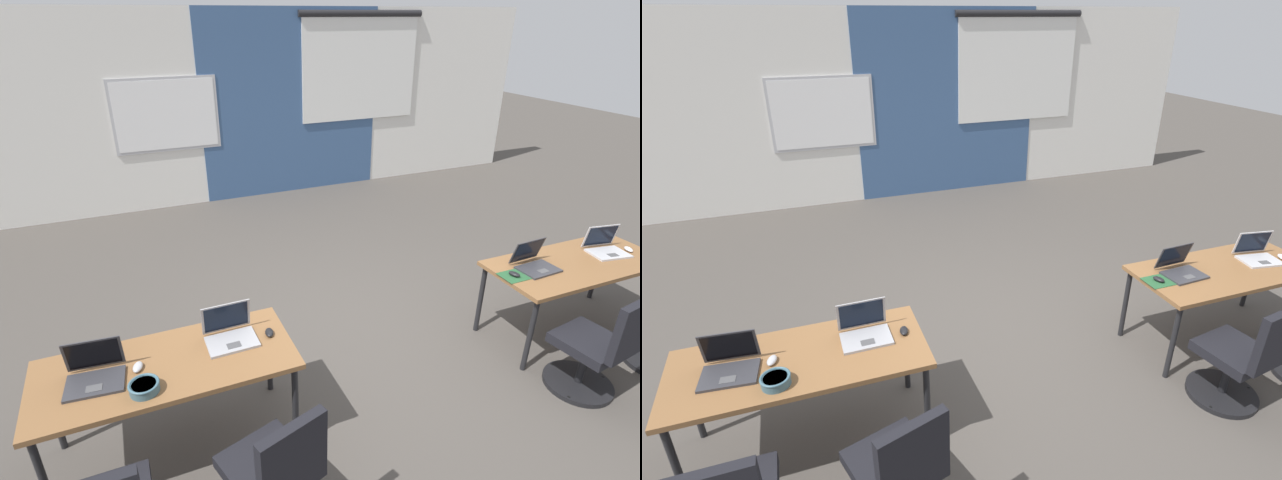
{
  "view_description": "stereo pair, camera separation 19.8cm",
  "coord_description": "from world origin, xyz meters",
  "views": [
    {
      "loc": [
        -1.79,
        -3.18,
        2.7
      ],
      "look_at": [
        -0.37,
        0.21,
        0.97
      ],
      "focal_mm": 27.0,
      "sensor_mm": 36.0,
      "label": 1
    },
    {
      "loc": [
        -1.61,
        -3.25,
        2.7
      ],
      "look_at": [
        -0.37,
        0.21,
        0.97
      ],
      "focal_mm": 27.0,
      "sensor_mm": 36.0,
      "label": 2
    }
  ],
  "objects": [
    {
      "name": "ground_plane",
      "position": [
        0.0,
        0.0,
        0.0
      ],
      "size": [
        24.0,
        24.0,
        0.0
      ],
      "color": "#47423D"
    },
    {
      "name": "back_wall_assembly",
      "position": [
        0.03,
        4.2,
        1.41
      ],
      "size": [
        10.0,
        0.27,
        2.8
      ],
      "color": "silver",
      "rests_on": "ground"
    },
    {
      "name": "desk_near_left",
      "position": [
        -1.75,
        -0.6,
        0.66
      ],
      "size": [
        1.6,
        0.7,
        0.72
      ],
      "color": "brown",
      "rests_on": "ground"
    },
    {
      "name": "desk_near_right",
      "position": [
        1.75,
        -0.6,
        0.66
      ],
      "size": [
        1.6,
        0.7,
        0.72
      ],
      "color": "brown",
      "rests_on": "ground"
    },
    {
      "name": "laptop_near_left_inner",
      "position": [
        -1.32,
        -0.51,
        0.77
      ],
      "size": [
        0.33,
        0.27,
        0.24
      ],
      "rotation": [
        0.0,
        0.0,
        0.01
      ],
      "color": "#9E9EA3",
      "rests_on": "desk_near_left"
    },
    {
      "name": "mouse_near_left_inner",
      "position": [
        -1.07,
        -0.57,
        0.74
      ],
      "size": [
        0.07,
        0.11,
        0.03
      ],
      "color": "black",
      "rests_on": "desk_near_left"
    },
    {
      "name": "chair_near_left_inner",
      "position": [
        -1.31,
        -1.4,
        0.38
      ],
      "size": [
        0.55,
        0.6,
        0.92
      ],
      "rotation": [
        0.0,
        0.0,
        3.44
      ],
      "color": "black",
      "rests_on": "ground"
    },
    {
      "name": "laptop_near_left_end",
      "position": [
        -2.16,
        -0.59,
        0.77
      ],
      "size": [
        0.35,
        0.3,
        0.24
      ],
      "rotation": [
        0.0,
        0.0,
        -0.09
      ],
      "color": "#333338",
      "rests_on": "desk_near_left"
    },
    {
      "name": "mouse_near_left_end",
      "position": [
        -1.92,
        -0.59,
        0.74
      ],
      "size": [
        0.08,
        0.11,
        0.03
      ],
      "color": "#B2B2B7",
      "rests_on": "desk_near_left"
    },
    {
      "name": "laptop_near_right_end",
      "position": [
        2.14,
        -0.56,
        0.77
      ],
      "size": [
        0.37,
        0.33,
        0.24
      ],
      "rotation": [
        0.0,
        0.0,
        -0.17
      ],
      "color": "#B7B7BC",
      "rests_on": "desk_near_right"
    },
    {
      "name": "mouse_near_right_end",
      "position": [
        2.36,
        -0.63,
        0.74
      ],
      "size": [
        0.09,
        0.11,
        0.03
      ],
      "color": "silver",
      "rests_on": "desk_near_right"
    },
    {
      "name": "laptop_near_right_inner",
      "position": [
        1.31,
        -0.53,
        0.77
      ],
      "size": [
        0.34,
        0.31,
        0.23
      ],
      "rotation": [
        0.0,
        0.0,
        0.05
      ],
      "color": "#333338",
      "rests_on": "desk_near_right"
    },
    {
      "name": "mousepad_near_right_inner",
      "position": [
        1.05,
        -0.59,
        0.72
      ],
      "size": [
        0.22,
        0.19,
        0.0
      ],
      "color": "#23512D",
      "rests_on": "desk_near_right"
    },
    {
      "name": "mouse_near_right_inner",
      "position": [
        1.05,
        -0.59,
        0.74
      ],
      "size": [
        0.08,
        0.11,
        0.03
      ],
      "color": "black",
      "rests_on": "mousepad_near_right_inner"
    },
    {
      "name": "chair_near_right_inner",
      "position": [
        1.28,
        -1.29,
        0.38
      ],
      "size": [
        0.52,
        0.56,
        0.92
      ],
      "rotation": [
        0.0,
        0.0,
        3.28
      ],
      "color": "black",
      "rests_on": "ground"
    },
    {
      "name": "snack_bowl",
      "position": [
        -1.9,
        -0.81,
        0.76
      ],
      "size": [
        0.18,
        0.18,
        0.06
      ],
      "color": "#3D6070",
      "rests_on": "desk_near_left"
    }
  ]
}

